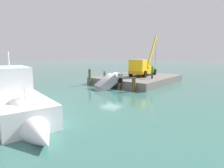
% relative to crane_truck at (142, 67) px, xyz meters
% --- Properties ---
extents(ground, '(200.00, 200.00, 0.00)m').
position_rel_crane_truck_xyz_m(ground, '(7.22, -0.46, -2.34)').
color(ground, '#386B60').
extents(dock, '(12.74, 9.77, 0.97)m').
position_rel_crane_truck_xyz_m(dock, '(0.40, -0.46, -1.85)').
color(dock, slate).
rests_on(dock, ground).
extents(crane_truck, '(10.21, 3.23, 6.91)m').
position_rel_crane_truck_xyz_m(crane_truck, '(0.00, 0.00, 0.00)').
color(crane_truck, orange).
rests_on(crane_truck, dock).
extents(dock_worker, '(0.34, 0.34, 1.90)m').
position_rel_crane_truck_xyz_m(dock_worker, '(2.03, 2.79, -0.39)').
color(dock_worker, '#383838').
rests_on(dock_worker, dock).
extents(salvaged_car, '(4.55, 3.38, 3.10)m').
position_rel_crane_truck_xyz_m(salvaged_car, '(8.31, -0.44, -1.70)').
color(salvaged_car, '#99999E').
rests_on(salvaged_car, ground).
extents(moored_yacht, '(6.81, 14.96, 5.78)m').
position_rel_crane_truck_xyz_m(moored_yacht, '(19.98, 1.07, -1.71)').
color(moored_yacht, white).
rests_on(moored_yacht, ground).
extents(piling_near, '(0.38, 0.38, 2.30)m').
position_rel_crane_truck_xyz_m(piling_near, '(7.27, -4.29, -1.19)').
color(piling_near, brown).
rests_on(piling_near, ground).
extents(piling_mid, '(0.30, 0.30, 2.19)m').
position_rel_crane_truck_xyz_m(piling_mid, '(7.47, -1.33, -1.25)').
color(piling_mid, '#4F3A2E').
rests_on(piling_mid, ground).
extents(piling_far, '(0.33, 0.33, 1.97)m').
position_rel_crane_truck_xyz_m(piling_far, '(7.23, 0.83, -1.36)').
color(piling_far, brown).
rests_on(piling_far, ground).
extents(piling_end, '(0.44, 0.44, 1.67)m').
position_rel_crane_truck_xyz_m(piling_end, '(7.28, 3.01, -1.51)').
color(piling_end, brown).
rests_on(piling_end, ground).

